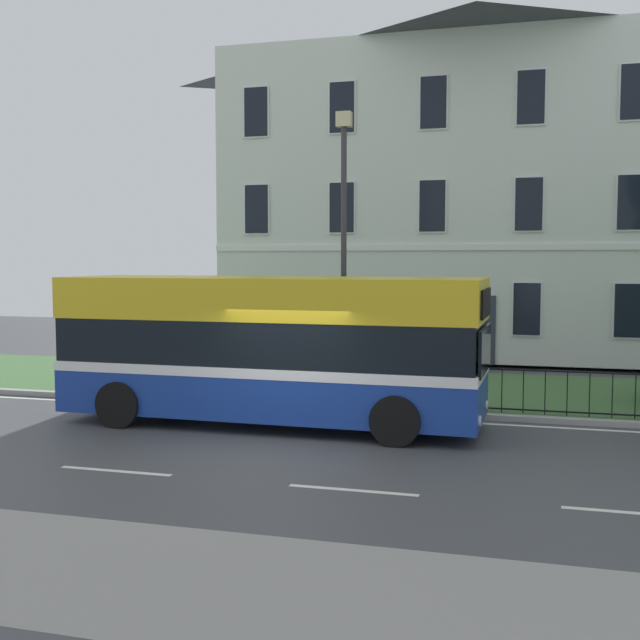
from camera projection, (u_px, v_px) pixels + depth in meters
ground_plane at (289, 439)px, 15.35m from camera, size 60.00×56.00×0.18m
georgian_townhouse at (491, 184)px, 30.06m from camera, size 18.33×11.10×12.33m
iron_verge_railing at (450, 387)px, 17.57m from camera, size 12.32×0.04×0.97m
single_decker_bus at (272, 347)px, 16.54m from camera, size 8.86×2.83×3.09m
street_lamp_post at (344, 235)px, 19.12m from camera, size 0.36×0.24×6.88m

